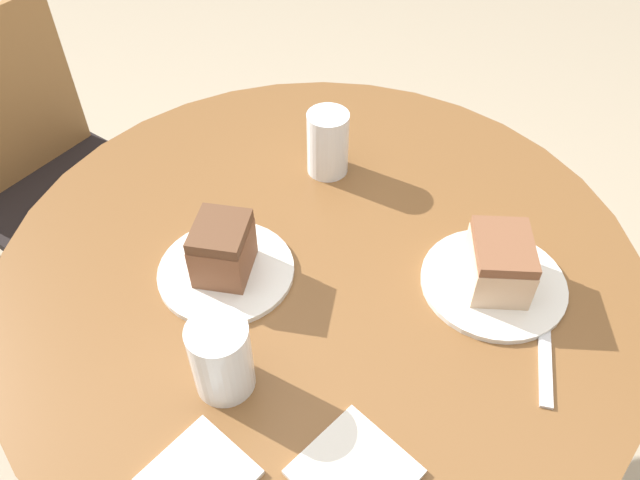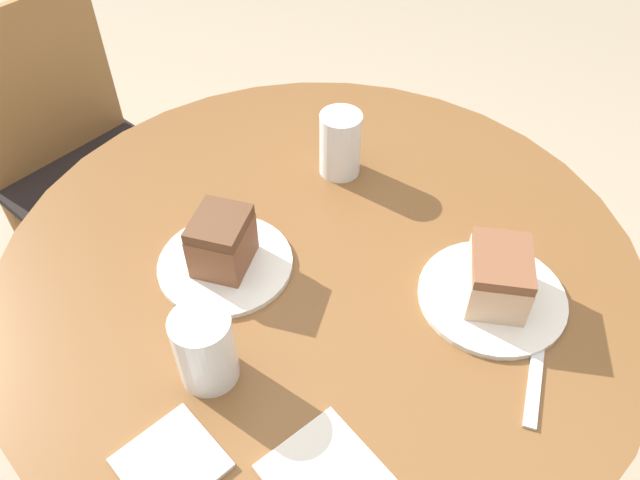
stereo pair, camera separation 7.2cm
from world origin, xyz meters
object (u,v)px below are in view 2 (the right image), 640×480
object	(u,v)px
glass_water	(340,147)
plate_far	(226,264)
glass_lemonade	(206,351)
cake_slice_far	(222,241)
cake_slice_near	(498,276)
plate_near	(492,296)
chair	(90,167)

from	to	relation	value
glass_water	plate_far	bearing A→B (deg)	-177.87
glass_lemonade	glass_water	xyz separation A→B (m)	(0.47, 0.14, 0.00)
cake_slice_far	glass_lemonade	distance (m)	0.20
cake_slice_near	glass_water	distance (m)	0.39
plate_far	cake_slice_near	distance (m)	0.43
cake_slice_near	glass_water	bearing A→B (deg)	76.93
cake_slice_near	glass_lemonade	world-z (taller)	glass_lemonade
glass_lemonade	cake_slice_near	bearing A→B (deg)	-32.06
plate_near	chair	bearing A→B (deg)	92.23
cake_slice_far	cake_slice_near	bearing A→B (deg)	-58.77
chair	cake_slice_far	size ratio (longest dim) A/B	7.18
chair	cake_slice_far	bearing A→B (deg)	-102.61
plate_near	plate_far	world-z (taller)	same
cake_slice_near	glass_lemonade	xyz separation A→B (m)	(-0.38, 0.24, -0.00)
plate_near	plate_far	size ratio (longest dim) A/B	1.04
chair	glass_lemonade	distance (m)	1.03
cake_slice_far	glass_water	size ratio (longest dim) A/B	0.97
plate_far	glass_lemonade	distance (m)	0.21
plate_far	chair	bearing A→B (deg)	76.98
plate_far	glass_water	distance (m)	0.32
plate_far	glass_water	bearing A→B (deg)	2.13
plate_near	cake_slice_near	bearing A→B (deg)	0.00
plate_far	glass_water	world-z (taller)	glass_water
plate_near	cake_slice_near	size ratio (longest dim) A/B	1.60
chair	glass_water	xyz separation A→B (m)	(0.13, -0.76, 0.37)
plate_far	cake_slice_near	world-z (taller)	cake_slice_near
glass_lemonade	glass_water	size ratio (longest dim) A/B	0.97
cake_slice_far	glass_water	world-z (taller)	glass_water
plate_near	glass_water	size ratio (longest dim) A/B	1.84
plate_near	cake_slice_far	xyz separation A→B (m)	(-0.22, 0.37, 0.05)
cake_slice_near	cake_slice_far	bearing A→B (deg)	121.23
cake_slice_near	cake_slice_far	size ratio (longest dim) A/B	1.18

